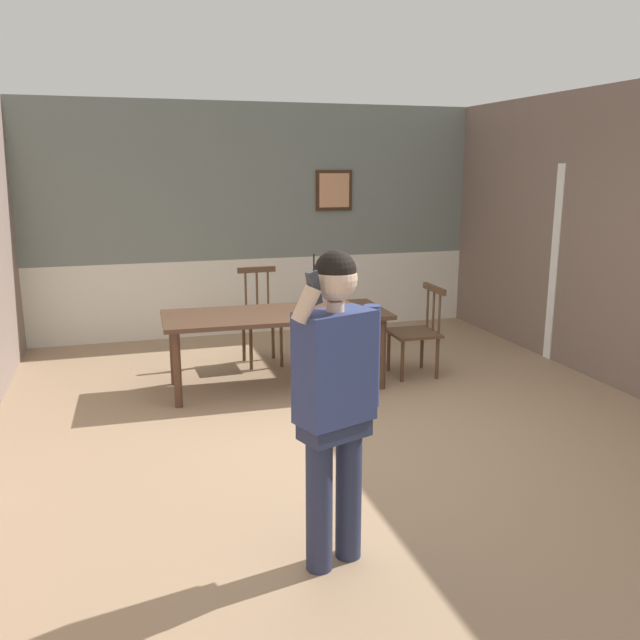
{
  "coord_description": "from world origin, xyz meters",
  "views": [
    {
      "loc": [
        -1.67,
        -4.73,
        2.08
      ],
      "look_at": [
        -0.49,
        -0.84,
        1.13
      ],
      "focal_mm": 37.15,
      "sensor_mm": 36.0,
      "label": 1
    }
  ],
  "objects_px": {
    "chair_near_window": "(261,319)",
    "chair_by_doorway": "(417,331)",
    "dining_table": "(276,321)",
    "person_figure": "(336,391)"
  },
  "relations": [
    {
      "from": "dining_table",
      "to": "chair_near_window",
      "type": "xyz_separation_m",
      "value": [
        0.02,
        0.81,
        -0.16
      ]
    },
    {
      "from": "chair_by_doorway",
      "to": "dining_table",
      "type": "bearing_deg",
      "value": 89.91
    },
    {
      "from": "dining_table",
      "to": "chair_by_doorway",
      "type": "distance_m",
      "value": 1.45
    },
    {
      "from": "chair_by_doorway",
      "to": "person_figure",
      "type": "height_order",
      "value": "person_figure"
    },
    {
      "from": "chair_near_window",
      "to": "dining_table",
      "type": "bearing_deg",
      "value": 85.92
    },
    {
      "from": "person_figure",
      "to": "chair_near_window",
      "type": "bearing_deg",
      "value": -115.29
    },
    {
      "from": "chair_near_window",
      "to": "chair_by_doorway",
      "type": "relative_size",
      "value": 1.13
    },
    {
      "from": "dining_table",
      "to": "person_figure",
      "type": "distance_m",
      "value": 2.96
    },
    {
      "from": "dining_table",
      "to": "person_figure",
      "type": "relative_size",
      "value": 1.26
    },
    {
      "from": "chair_near_window",
      "to": "person_figure",
      "type": "xyz_separation_m",
      "value": [
        -0.39,
        -3.73,
        0.48
      ]
    }
  ]
}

